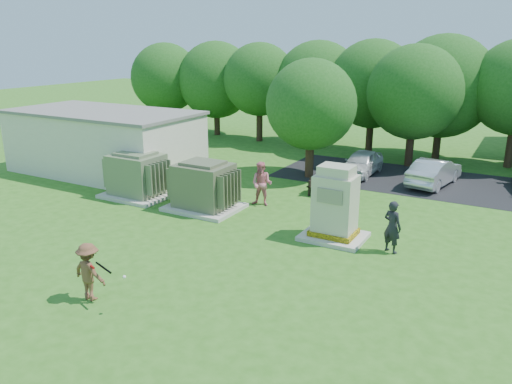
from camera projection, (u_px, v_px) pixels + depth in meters
The scene contains 15 objects.
ground at pixel (196, 261), 16.21m from camera, with size 120.00×120.00×0.00m, color #2D6619.
service_building at pixel (104, 143), 26.73m from camera, with size 10.00×5.00×3.20m, color beige.
service_building_roof at pixel (102, 112), 26.24m from camera, with size 10.20×5.20×0.15m, color slate.
parking_strip at pixel (477, 188), 24.21m from camera, with size 20.00×6.00×0.01m, color #232326.
transformer_left at pixel (137, 176), 22.72m from camera, with size 3.00×2.40×2.07m.
transformer_right at pixel (204, 187), 20.99m from camera, with size 3.00×2.40×2.07m.
generator_cabinet at pixel (335, 207), 17.76m from camera, with size 2.23×1.83×2.72m.
picnic_table at pixel (330, 185), 23.03m from camera, with size 1.79×1.34×0.77m.
batter at pixel (89, 272), 13.63m from camera, with size 1.07×0.61×1.65m, color brown.
person_by_generator at pixel (392, 227), 16.68m from camera, with size 0.66×0.44×1.82m, color black.
person_at_picnic at pixel (262, 184), 21.46m from camera, with size 0.94×0.73×1.93m, color #DB7481.
car_white at pixel (362, 163), 26.51m from camera, with size 1.51×3.76×1.28m, color silver.
car_silver_a at pixel (434, 172), 24.57m from camera, with size 1.41×4.06×1.34m, color silver.
batting_equipment at pixel (104, 269), 13.22m from camera, with size 1.32×0.34×0.09m.
tree_row at pixel (401, 88), 29.63m from camera, with size 41.30×13.30×7.30m.
Camera 1 is at (8.95, -12.00, 6.89)m, focal length 35.00 mm.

